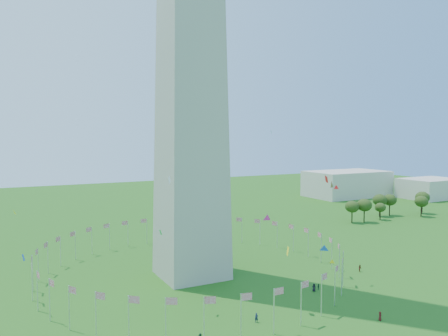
# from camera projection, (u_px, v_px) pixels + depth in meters

# --- Properties ---
(flag_ring) EXTENTS (80.24, 80.24, 9.00)m
(flag_ring) POSITION_uv_depth(u_px,v_px,m) (192.00, 259.00, 119.08)
(flag_ring) COLOR silver
(flag_ring) RESTS_ON ground
(gov_building_east_a) EXTENTS (50.00, 30.00, 16.00)m
(gov_building_east_a) POSITION_uv_depth(u_px,v_px,m) (347.00, 184.00, 276.38)
(gov_building_east_a) COLOR beige
(gov_building_east_a) RESTS_ON ground
(gov_building_east_b) EXTENTS (35.00, 25.00, 12.00)m
(gov_building_east_b) POSITION_uv_depth(u_px,v_px,m) (431.00, 188.00, 268.42)
(gov_building_east_b) COLOR beige
(gov_building_east_b) RESTS_ON ground
(crowd) EXTENTS (97.98, 66.26, 1.97)m
(crowd) POSITION_uv_depth(u_px,v_px,m) (335.00, 333.00, 82.54)
(crowd) COLOR #34194C
(crowd) RESTS_ON ground
(kites_aloft) EXTENTS (95.53, 76.45, 35.81)m
(kites_aloft) POSITION_uv_depth(u_px,v_px,m) (290.00, 219.00, 101.31)
(kites_aloft) COLOR blue
(kites_aloft) RESTS_ON ground
(tree_line_east) EXTENTS (53.62, 15.88, 10.65)m
(tree_line_east) POSITION_uv_depth(u_px,v_px,m) (389.00, 207.00, 203.72)
(tree_line_east) COLOR #37531B
(tree_line_east) RESTS_ON ground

